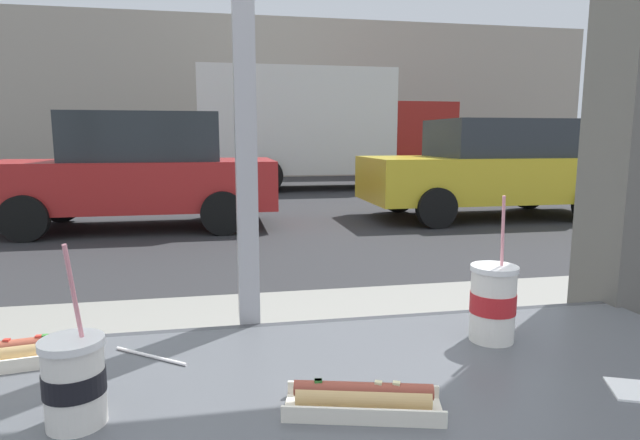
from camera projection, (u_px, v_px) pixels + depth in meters
ground_plane at (224, 219)px, 9.16m from camera, size 60.00×60.00×0.00m
sidewalk_strip at (237, 379)px, 2.94m from camera, size 16.00×2.80×0.14m
building_facade_far at (218, 99)px, 18.75m from camera, size 28.00×1.20×5.56m
soda_cup_left at (74, 380)px, 0.83m from camera, size 0.10×0.10×0.30m
soda_cup_right at (493, 302)px, 1.18m from camera, size 0.10×0.10×0.33m
hotdog_tray_near at (7, 354)px, 1.06m from camera, size 0.28×0.14×0.05m
hotdog_tray_far at (363, 398)px, 0.88m from camera, size 0.28×0.16×0.05m
loose_straw at (151, 356)px, 1.09m from camera, size 0.16×0.12×0.01m
parked_car_red at (138, 171)px, 8.13m from camera, size 4.28×1.91×1.78m
parked_car_yellow at (492, 168)px, 9.25m from camera, size 4.40×2.01×1.71m
box_truck at (319, 126)px, 14.42m from camera, size 6.84×2.44×3.19m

